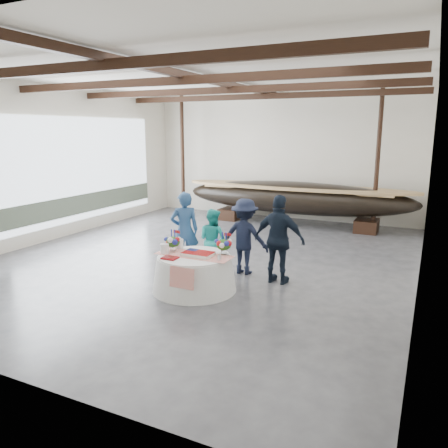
% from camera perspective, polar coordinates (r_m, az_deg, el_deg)
% --- Properties ---
extents(floor, '(10.00, 12.00, 0.01)m').
position_cam_1_polar(floor, '(11.22, -2.51, -4.43)').
color(floor, '#3D3D42').
rests_on(floor, ground).
extents(wall_back, '(10.00, 0.02, 4.50)m').
position_cam_1_polar(wall_back, '(16.32, 7.49, 8.72)').
color(wall_back, silver).
rests_on(wall_back, ground).
extents(wall_left, '(0.02, 12.00, 4.50)m').
position_cam_1_polar(wall_left, '(13.87, -21.31, 7.40)').
color(wall_left, silver).
rests_on(wall_left, ground).
extents(wall_right, '(0.02, 12.00, 4.50)m').
position_cam_1_polar(wall_right, '(9.53, 25.07, 5.28)').
color(wall_right, silver).
rests_on(wall_right, ground).
extents(ceiling, '(10.00, 12.00, 0.01)m').
position_cam_1_polar(ceiling, '(10.83, -2.74, 19.03)').
color(ceiling, white).
rests_on(ceiling, wall_back).
extents(pavilion_structure, '(9.80, 11.76, 4.50)m').
position_cam_1_polar(pavilion_structure, '(11.52, -0.69, 16.15)').
color(pavilion_structure, black).
rests_on(pavilion_structure, ground).
extents(open_bay, '(0.03, 7.00, 3.20)m').
position_cam_1_polar(open_bay, '(14.57, -18.19, 6.14)').
color(open_bay, silver).
rests_on(open_bay, ground).
extents(longboat_display, '(8.00, 1.60, 1.50)m').
position_cam_1_polar(longboat_display, '(15.07, 9.23, 3.44)').
color(longboat_display, black).
rests_on(longboat_display, ground).
extents(banquet_table, '(1.71, 1.71, 0.74)m').
position_cam_1_polar(banquet_table, '(8.94, -3.90, -6.35)').
color(banquet_table, silver).
rests_on(banquet_table, ground).
extents(tabletop_items, '(1.59, 1.00, 0.40)m').
position_cam_1_polar(tabletop_items, '(8.92, -3.90, -2.91)').
color(tabletop_items, red).
rests_on(tabletop_items, banquet_table).
extents(guest_woman_blue, '(0.79, 0.76, 1.82)m').
position_cam_1_polar(guest_woman_blue, '(10.22, -5.18, -0.85)').
color(guest_woman_blue, navy).
rests_on(guest_woman_blue, ground).
extents(guest_woman_teal, '(0.83, 0.72, 1.45)m').
position_cam_1_polar(guest_woman_teal, '(10.08, -1.49, -2.07)').
color(guest_woman_teal, '#22B2AB').
rests_on(guest_woman_teal, ground).
extents(guest_man_left, '(1.12, 0.65, 1.72)m').
position_cam_1_polar(guest_man_left, '(9.84, 2.73, -1.64)').
color(guest_man_left, black).
rests_on(guest_man_left, ground).
extents(guest_man_right, '(1.14, 0.53, 1.90)m').
position_cam_1_polar(guest_man_right, '(9.24, 7.22, -2.05)').
color(guest_man_right, black).
rests_on(guest_man_right, ground).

